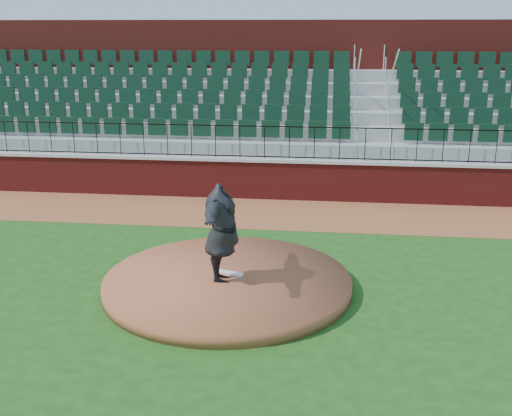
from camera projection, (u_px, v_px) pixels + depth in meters
The scene contains 10 objects.
ground at pixel (248, 288), 12.87m from camera, with size 90.00×90.00×0.00m, color #194614.
warning_track at pixel (272, 213), 18.01m from camera, with size 34.00×3.20×0.01m, color brown.
field_wall at pixel (277, 180), 19.37m from camera, with size 34.00×0.35×1.20m, color maroon.
wall_cap at pixel (277, 160), 19.19m from camera, with size 34.00×0.45×0.10m, color #B7B7B7.
wall_railing at pixel (277, 143), 19.03m from camera, with size 34.00×0.05×1.00m, color black, non-canonical shape.
seating_stands at pixel (284, 114), 21.48m from camera, with size 34.00×5.10×4.60m, color gray, non-canonical shape.
concourse_wall at pixel (289, 93), 24.02m from camera, with size 34.00×0.50×5.50m, color maroon.
pitchers_mound at pixel (228, 283), 12.81m from camera, with size 5.14×5.14×0.25m, color brown.
pitching_rubber at pixel (228, 273), 12.93m from camera, with size 0.63×0.16×0.04m, color white.
pitcher at pixel (221, 233), 12.34m from camera, with size 2.52×0.69×2.05m, color black.
Camera 1 is at (1.57, -11.77, 5.25)m, focal length 43.18 mm.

